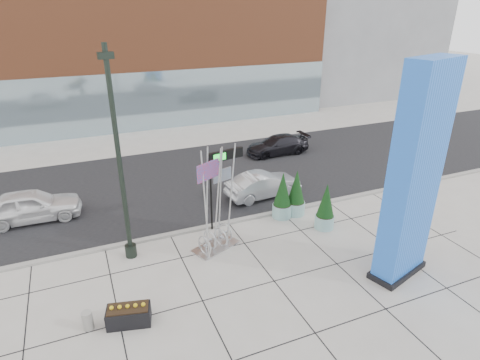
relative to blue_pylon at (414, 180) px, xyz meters
name	(u,v)px	position (x,y,z in m)	size (l,w,h in m)	color
ground	(241,273)	(-5.93, 2.42, -4.14)	(160.00, 160.00, 0.00)	#9E9991
street_asphalt	(179,182)	(-5.93, 12.42, -4.13)	(80.00, 12.00, 0.02)	black
curb_edge	(210,226)	(-5.93, 6.42, -4.08)	(80.00, 0.30, 0.12)	gray
tower_podium	(138,58)	(-4.93, 29.42, 1.36)	(34.00, 10.00, 11.00)	brown
tower_glass_front	(152,101)	(-4.93, 24.62, -1.64)	(34.00, 0.60, 5.00)	#8CA5B2
building_grey_parking	(335,14)	(20.07, 34.42, 4.86)	(20.00, 18.00, 18.00)	slate
blue_pylon	(414,180)	(0.00, 0.00, 0.00)	(2.79, 1.83, 8.58)	blue
lamp_post	(122,180)	(-9.90, 5.42, -0.49)	(0.59, 0.49, 8.92)	black
public_art_sculpture	(215,223)	(-6.24, 4.65, -2.89)	(2.35, 1.78, 4.80)	silver
concrete_bollard	(88,321)	(-11.93, 1.60, -3.80)	(0.36, 0.36, 0.69)	gray
overhead_street_sign	(224,163)	(-5.21, 6.22, -0.76)	(1.85, 0.52, 3.94)	black
round_planter_east	(296,194)	(-1.33, 6.02, -2.97)	(0.99, 0.99, 2.47)	#88B7B5
round_planter_mid	(326,207)	(-0.73, 4.22, -3.02)	(0.95, 0.95, 2.37)	#88B7B5
round_planter_west	(282,196)	(-2.13, 6.02, -2.97)	(0.99, 0.99, 2.48)	#88B7B5
box_planter_north	(129,315)	(-10.61, 1.33, -3.77)	(1.61, 1.06, 0.81)	black
car_white_west	(31,206)	(-14.01, 10.62, -3.33)	(1.92, 4.77, 1.62)	white
car_silver_mid	(263,185)	(-1.97, 8.55, -3.43)	(1.51, 4.33, 1.43)	#B1B2B9
car_dark_east	(277,145)	(2.13, 14.62, -3.47)	(1.90, 4.67, 1.36)	black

